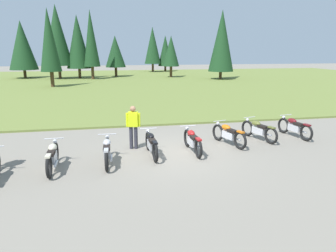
{
  "coord_description": "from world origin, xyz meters",
  "views": [
    {
      "loc": [
        -2.29,
        -10.82,
        3.71
      ],
      "look_at": [
        0.0,
        0.6,
        0.9
      ],
      "focal_mm": 33.79,
      "sensor_mm": 36.0,
      "label": 1
    }
  ],
  "objects_px": {
    "motorcycle_red": "(192,141)",
    "motorcycle_orange": "(228,134)",
    "motorcycle_olive": "(259,130)",
    "rider_near_row_end": "(133,125)",
    "motorcycle_cream": "(53,156)",
    "motorcycle_silver": "(107,151)",
    "motorcycle_black": "(151,144)",
    "motorcycle_maroon": "(294,127)"
  },
  "relations": [
    {
      "from": "motorcycle_red",
      "to": "motorcycle_orange",
      "type": "relative_size",
      "value": 1.03
    },
    {
      "from": "motorcycle_cream",
      "to": "rider_near_row_end",
      "type": "bearing_deg",
      "value": 31.94
    },
    {
      "from": "motorcycle_cream",
      "to": "motorcycle_maroon",
      "type": "relative_size",
      "value": 1.01
    },
    {
      "from": "motorcycle_cream",
      "to": "motorcycle_black",
      "type": "xyz_separation_m",
      "value": [
        3.27,
        0.74,
        0.0
      ]
    },
    {
      "from": "motorcycle_cream",
      "to": "motorcycle_olive",
      "type": "relative_size",
      "value": 1.03
    },
    {
      "from": "motorcycle_silver",
      "to": "rider_near_row_end",
      "type": "distance_m",
      "value": 1.86
    },
    {
      "from": "motorcycle_cream",
      "to": "motorcycle_maroon",
      "type": "height_order",
      "value": "same"
    },
    {
      "from": "motorcycle_silver",
      "to": "motorcycle_red",
      "type": "xyz_separation_m",
      "value": [
        3.12,
        0.63,
        0.0
      ]
    },
    {
      "from": "motorcycle_silver",
      "to": "motorcycle_olive",
      "type": "distance_m",
      "value": 6.52
    },
    {
      "from": "motorcycle_black",
      "to": "motorcycle_olive",
      "type": "relative_size",
      "value": 1.03
    },
    {
      "from": "motorcycle_silver",
      "to": "motorcycle_orange",
      "type": "distance_m",
      "value": 4.95
    },
    {
      "from": "motorcycle_maroon",
      "to": "motorcycle_silver",
      "type": "bearing_deg",
      "value": -167.28
    },
    {
      "from": "motorcycle_silver",
      "to": "motorcycle_red",
      "type": "height_order",
      "value": "same"
    },
    {
      "from": "motorcycle_olive",
      "to": "motorcycle_maroon",
      "type": "height_order",
      "value": "same"
    },
    {
      "from": "motorcycle_red",
      "to": "motorcycle_orange",
      "type": "height_order",
      "value": "same"
    },
    {
      "from": "motorcycle_olive",
      "to": "motorcycle_red",
      "type": "bearing_deg",
      "value": -161.76
    },
    {
      "from": "motorcycle_silver",
      "to": "motorcycle_maroon",
      "type": "bearing_deg",
      "value": 12.72
    },
    {
      "from": "motorcycle_black",
      "to": "motorcycle_orange",
      "type": "relative_size",
      "value": 1.03
    },
    {
      "from": "motorcycle_olive",
      "to": "motorcycle_orange",
      "type": "bearing_deg",
      "value": -164.44
    },
    {
      "from": "motorcycle_olive",
      "to": "rider_near_row_end",
      "type": "bearing_deg",
      "value": -177.78
    },
    {
      "from": "motorcycle_red",
      "to": "motorcycle_maroon",
      "type": "bearing_deg",
      "value": 13.51
    },
    {
      "from": "motorcycle_cream",
      "to": "motorcycle_olive",
      "type": "bearing_deg",
      "value": 13.34
    },
    {
      "from": "motorcycle_orange",
      "to": "rider_near_row_end",
      "type": "xyz_separation_m",
      "value": [
        -3.77,
        0.22,
        0.51
      ]
    },
    {
      "from": "motorcycle_black",
      "to": "rider_near_row_end",
      "type": "xyz_separation_m",
      "value": [
        -0.55,
        0.96,
        0.51
      ]
    },
    {
      "from": "motorcycle_red",
      "to": "motorcycle_maroon",
      "type": "distance_m",
      "value": 5.08
    },
    {
      "from": "motorcycle_silver",
      "to": "motorcycle_black",
      "type": "bearing_deg",
      "value": 18.43
    },
    {
      "from": "motorcycle_black",
      "to": "motorcycle_maroon",
      "type": "bearing_deg",
      "value": 11.3
    },
    {
      "from": "motorcycle_orange",
      "to": "motorcycle_maroon",
      "type": "bearing_deg",
      "value": 9.71
    },
    {
      "from": "motorcycle_black",
      "to": "motorcycle_orange",
      "type": "xyz_separation_m",
      "value": [
        3.22,
        0.74,
        0.0
      ]
    },
    {
      "from": "motorcycle_cream",
      "to": "motorcycle_orange",
      "type": "relative_size",
      "value": 1.03
    },
    {
      "from": "motorcycle_silver",
      "to": "motorcycle_red",
      "type": "bearing_deg",
      "value": 11.46
    },
    {
      "from": "motorcycle_black",
      "to": "motorcycle_orange",
      "type": "height_order",
      "value": "same"
    },
    {
      "from": "motorcycle_cream",
      "to": "motorcycle_olive",
      "type": "distance_m",
      "value": 8.23
    },
    {
      "from": "motorcycle_cream",
      "to": "motorcycle_maroon",
      "type": "distance_m",
      "value": 9.97
    },
    {
      "from": "motorcycle_black",
      "to": "motorcycle_olive",
      "type": "distance_m",
      "value": 4.88
    },
    {
      "from": "motorcycle_orange",
      "to": "motorcycle_olive",
      "type": "height_order",
      "value": "same"
    },
    {
      "from": "motorcycle_cream",
      "to": "motorcycle_orange",
      "type": "height_order",
      "value": "same"
    },
    {
      "from": "motorcycle_silver",
      "to": "rider_near_row_end",
      "type": "xyz_separation_m",
      "value": [
        1.01,
        1.48,
        0.51
      ]
    },
    {
      "from": "motorcycle_black",
      "to": "motorcycle_orange",
      "type": "distance_m",
      "value": 3.31
    },
    {
      "from": "motorcycle_cream",
      "to": "motorcycle_silver",
      "type": "height_order",
      "value": "same"
    },
    {
      "from": "motorcycle_cream",
      "to": "motorcycle_silver",
      "type": "relative_size",
      "value": 1.0
    },
    {
      "from": "motorcycle_olive",
      "to": "rider_near_row_end",
      "type": "height_order",
      "value": "rider_near_row_end"
    }
  ]
}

